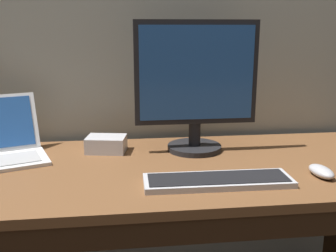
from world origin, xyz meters
The scene contains 5 objects.
desk centered at (0.00, -0.01, 0.54)m, with size 1.87×0.69×0.78m.
external_monitor centered at (0.21, 0.15, 1.03)m, with size 0.46×0.21×0.49m.
wired_keyboard centered at (0.21, -0.18, 0.79)m, with size 0.45×0.14×0.02m.
computer_mouse centered at (0.55, -0.16, 0.80)m, with size 0.06×0.11×0.03m, color #B7B7BC.
external_drive_box centered at (-0.13, 0.18, 0.81)m, with size 0.15×0.10×0.06m, color silver.
Camera 1 is at (-0.07, -1.26, 1.24)m, focal length 41.53 mm.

